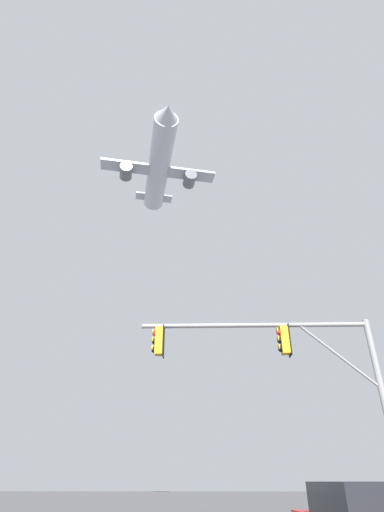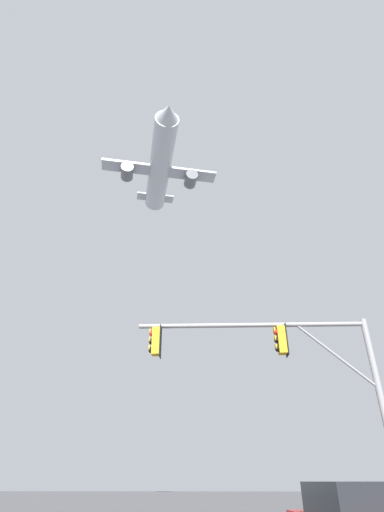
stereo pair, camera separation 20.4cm
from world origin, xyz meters
The scene contains 2 objects.
signal_pole_near centered at (3.74, 7.47, 4.80)m, with size 7.57×0.50×6.28m.
airplane centered at (-5.26, 37.52, 41.24)m, with size 16.59×21.47×5.87m.
Camera 1 is at (1.02, -5.13, 1.60)m, focal length 27.58 mm.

